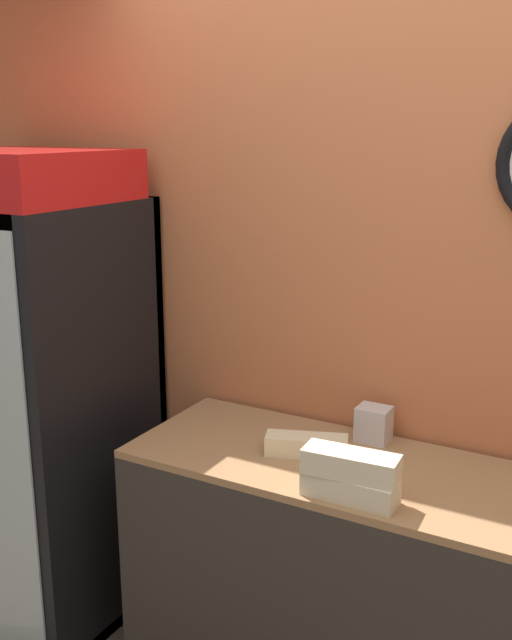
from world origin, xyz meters
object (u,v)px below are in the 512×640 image
beverage_cooler (42,367)px  sandwich_stack_bottom (350,487)px  napkin_dispenser (374,424)px  sandwich_flat_left (307,445)px  sandwich_stack_middle (351,464)px

beverage_cooler → sandwich_stack_bottom: 1.39m
sandwich_stack_bottom → napkin_dispenser: bearing=101.7°
sandwich_flat_left → sandwich_stack_middle: bearing=-41.4°
beverage_cooler → sandwich_flat_left: bearing=1.1°
beverage_cooler → napkin_dispenser: (1.29, 0.23, -0.06)m
sandwich_stack_bottom → sandwich_stack_middle: size_ratio=0.98×
beverage_cooler → sandwich_stack_bottom: size_ratio=6.71×
napkin_dispenser → sandwich_stack_middle: bearing=-78.3°
sandwich_stack_bottom → napkin_dispenser: (-0.09, 0.42, 0.02)m
beverage_cooler → sandwich_stack_bottom: bearing=-7.8°
sandwich_stack_bottom → sandwich_stack_middle: bearing=0.0°
sandwich_stack_middle → beverage_cooler: bearing=172.2°
sandwich_stack_middle → napkin_dispenser: bearing=101.7°
sandwich_flat_left → sandwich_stack_bottom: bearing=-41.4°
sandwich_stack_middle → sandwich_flat_left: (-0.24, 0.21, -0.08)m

